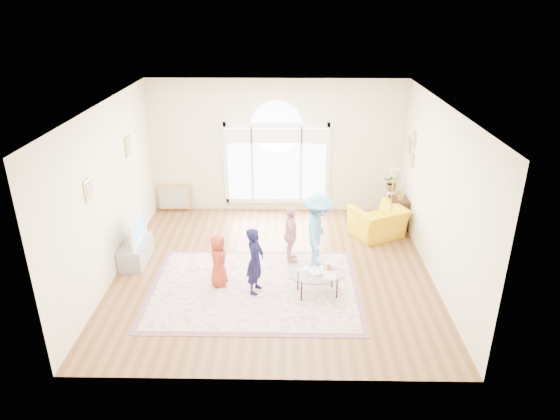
{
  "coord_description": "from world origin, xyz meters",
  "views": [
    {
      "loc": [
        0.27,
        -8.43,
        4.93
      ],
      "look_at": [
        0.13,
        0.3,
        1.14
      ],
      "focal_mm": 32.0,
      "sensor_mm": 36.0,
      "label": 1
    }
  ],
  "objects_px": {
    "area_rug": "(255,288)",
    "coffee_table": "(317,275)",
    "tv_console": "(136,252)",
    "television": "(134,230)",
    "armchair": "(378,222)"
  },
  "relations": [
    {
      "from": "tv_console",
      "to": "armchair",
      "type": "xyz_separation_m",
      "value": [
        5.01,
        1.22,
        0.14
      ]
    },
    {
      "from": "coffee_table",
      "to": "armchair",
      "type": "xyz_separation_m",
      "value": [
        1.46,
        2.37,
        -0.05
      ]
    },
    {
      "from": "tv_console",
      "to": "television",
      "type": "relative_size",
      "value": 1.03
    },
    {
      "from": "area_rug",
      "to": "television",
      "type": "xyz_separation_m",
      "value": [
        -2.42,
        0.98,
        0.69
      ]
    },
    {
      "from": "area_rug",
      "to": "armchair",
      "type": "bearing_deg",
      "value": 40.37
    },
    {
      "from": "television",
      "to": "coffee_table",
      "type": "distance_m",
      "value": 3.74
    },
    {
      "from": "area_rug",
      "to": "tv_console",
      "type": "distance_m",
      "value": 2.63
    },
    {
      "from": "area_rug",
      "to": "tv_console",
      "type": "relative_size",
      "value": 3.6
    },
    {
      "from": "area_rug",
      "to": "coffee_table",
      "type": "bearing_deg",
      "value": -8.55
    },
    {
      "from": "tv_console",
      "to": "armchair",
      "type": "height_order",
      "value": "armchair"
    },
    {
      "from": "tv_console",
      "to": "coffee_table",
      "type": "height_order",
      "value": "coffee_table"
    },
    {
      "from": "television",
      "to": "armchair",
      "type": "distance_m",
      "value": 5.16
    },
    {
      "from": "area_rug",
      "to": "coffee_table",
      "type": "distance_m",
      "value": 1.2
    },
    {
      "from": "coffee_table",
      "to": "armchair",
      "type": "distance_m",
      "value": 2.78
    },
    {
      "from": "area_rug",
      "to": "coffee_table",
      "type": "relative_size",
      "value": 3.35
    }
  ]
}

